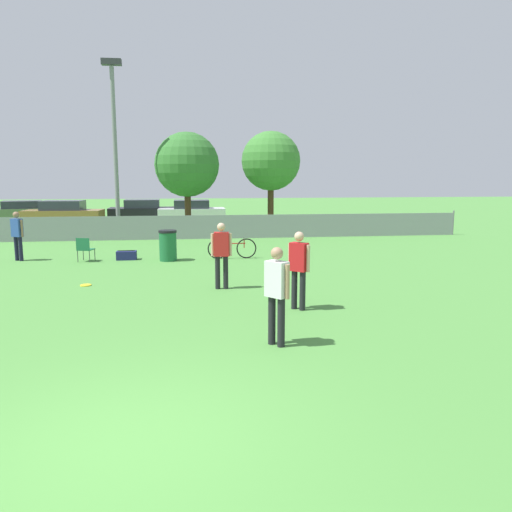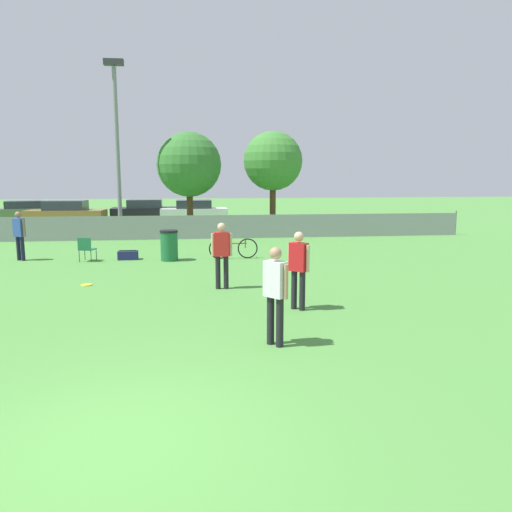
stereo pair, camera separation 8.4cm
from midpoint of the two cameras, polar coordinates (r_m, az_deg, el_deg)
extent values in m
plane|color=#4C8C3D|center=(6.02, -15.45, -20.12)|extent=(120.00, 120.00, 0.00)
cube|color=gray|center=(23.33, -9.23, 3.24)|extent=(27.55, 0.03, 1.10)
cylinder|color=slate|center=(26.65, 21.93, 3.54)|extent=(0.07, 0.07, 1.21)
cylinder|color=gray|center=(24.91, -15.45, 11.19)|extent=(0.20, 0.20, 7.87)
cube|color=#333338|center=(25.42, -15.87, 20.53)|extent=(0.90, 0.36, 0.28)
cylinder|color=#4C331E|center=(25.56, -7.46, 5.09)|extent=(0.32, 0.32, 2.25)
sphere|color=#33702D|center=(25.51, -7.57, 10.32)|extent=(3.21, 3.21, 3.21)
cylinder|color=#4C331E|center=(26.50, 2.01, 5.59)|extent=(0.32, 0.32, 2.52)
sphere|color=#3D7F33|center=(26.46, 2.04, 10.80)|extent=(3.07, 3.07, 3.07)
cylinder|color=black|center=(12.97, -4.18, -1.89)|extent=(0.13, 0.13, 0.86)
cylinder|color=black|center=(12.96, -3.26, -1.88)|extent=(0.13, 0.13, 0.86)
cube|color=red|center=(12.84, -3.75, 1.36)|extent=(0.40, 0.25, 0.62)
sphere|color=#D8AD8C|center=(12.79, -3.77, 3.34)|extent=(0.21, 0.21, 0.21)
cylinder|color=#D8AD8C|center=(12.85, -4.78, 1.29)|extent=(0.08, 0.08, 0.59)
cylinder|color=#D8AD8C|center=(12.84, -2.73, 1.31)|extent=(0.08, 0.08, 0.59)
cylinder|color=black|center=(11.03, 4.59, -3.86)|extent=(0.13, 0.13, 0.86)
cylinder|color=black|center=(10.93, 5.53, -4.00)|extent=(0.13, 0.13, 0.86)
cube|color=red|center=(10.84, 5.11, -0.11)|extent=(0.43, 0.42, 0.62)
sphere|color=#D8AD8C|center=(10.77, 5.15, 2.23)|extent=(0.21, 0.21, 0.21)
cylinder|color=#D8AD8C|center=(10.96, 4.08, -0.07)|extent=(0.08, 0.08, 0.59)
cylinder|color=#D8AD8C|center=(10.72, 6.16, -0.30)|extent=(0.08, 0.08, 0.59)
cylinder|color=black|center=(8.74, 1.95, -7.32)|extent=(0.13, 0.13, 0.86)
cylinder|color=black|center=(8.62, 3.01, -7.59)|extent=(0.13, 0.13, 0.86)
cube|color=silver|center=(8.50, 2.51, -2.66)|extent=(0.41, 0.43, 0.62)
sphere|color=tan|center=(8.42, 2.53, 0.31)|extent=(0.21, 0.21, 0.21)
cylinder|color=tan|center=(8.65, 1.34, -2.54)|extent=(0.08, 0.08, 0.59)
cylinder|color=tan|center=(8.36, 3.72, -2.97)|extent=(0.08, 0.08, 0.59)
cylinder|color=#191933|center=(19.01, -25.00, 0.77)|extent=(0.13, 0.13, 0.84)
cylinder|color=#191933|center=(19.16, -25.40, 0.80)|extent=(0.13, 0.13, 0.84)
cube|color=#2D4C9E|center=(19.01, -25.35, 2.96)|extent=(0.42, 0.37, 0.62)
sphere|color=#8C664C|center=(18.97, -25.44, 4.29)|extent=(0.21, 0.21, 0.21)
cylinder|color=#8C664C|center=(18.84, -24.90, 2.90)|extent=(0.08, 0.08, 0.59)
cylinder|color=#8C664C|center=(19.17, -25.79, 2.93)|extent=(0.08, 0.08, 0.59)
cylinder|color=yellow|center=(14.16, -18.63, -3.14)|extent=(0.29, 0.29, 0.03)
torus|color=yellow|center=(14.16, -18.63, -3.13)|extent=(0.29, 0.29, 0.03)
cylinder|color=#333338|center=(18.22, -17.66, 0.16)|extent=(0.02, 0.02, 0.39)
cylinder|color=#333338|center=(18.40, -18.85, 0.18)|extent=(0.02, 0.02, 0.39)
cylinder|color=#333338|center=(17.84, -18.21, -0.05)|extent=(0.02, 0.02, 0.39)
cylinder|color=#333338|center=(18.02, -19.42, -0.02)|extent=(0.02, 0.02, 0.39)
cube|color=#1E663F|center=(18.09, -18.57, 0.73)|extent=(0.57, 0.57, 0.03)
cube|color=#1E663F|center=(17.86, -18.91, 1.32)|extent=(0.46, 0.14, 0.41)
torus|color=black|center=(17.66, -4.12, 0.82)|extent=(0.71, 0.05, 0.71)
torus|color=black|center=(17.73, -0.83, 0.88)|extent=(0.71, 0.05, 0.71)
cylinder|color=#A51E19|center=(17.66, -2.47, 1.44)|extent=(0.94, 0.05, 0.04)
cylinder|color=#A51E19|center=(17.65, -3.20, 1.43)|extent=(0.03, 0.03, 0.37)
cylinder|color=#A51E19|center=(17.69, -1.09, 1.47)|extent=(0.03, 0.03, 0.34)
cube|color=black|center=(17.62, -3.21, 2.09)|extent=(0.16, 0.06, 0.04)
cylinder|color=black|center=(17.67, -1.09, 2.00)|extent=(0.03, 0.44, 0.03)
cylinder|color=#1E6638|center=(17.49, -9.75, 1.07)|extent=(0.59, 0.59, 0.98)
cylinder|color=black|center=(17.43, -9.80, 2.79)|extent=(0.62, 0.62, 0.08)
cube|color=navy|center=(18.06, -14.29, 0.09)|extent=(0.68, 0.37, 0.30)
cube|color=black|center=(18.03, -14.31, 0.62)|extent=(0.58, 0.04, 0.02)
cylinder|color=black|center=(36.22, -22.45, 4.39)|extent=(0.69, 0.31, 0.66)
cylinder|color=black|center=(34.63, -22.62, 4.20)|extent=(0.69, 0.31, 0.66)
cylinder|color=black|center=(36.51, -26.75, 4.14)|extent=(0.69, 0.31, 0.66)
cylinder|color=black|center=(34.93, -27.10, 3.93)|extent=(0.69, 0.31, 0.66)
cube|color=#59724C|center=(35.53, -24.76, 4.50)|extent=(4.69, 2.66, 0.63)
cube|color=#2D333D|center=(35.50, -24.82, 5.39)|extent=(2.57, 2.03, 0.47)
cylinder|color=black|center=(31.58, -18.02, 4.05)|extent=(0.69, 0.22, 0.68)
cylinder|color=black|center=(30.13, -18.70, 3.79)|extent=(0.69, 0.22, 0.68)
cylinder|color=black|center=(32.35, -22.72, 3.90)|extent=(0.69, 0.22, 0.68)
cylinder|color=black|center=(30.94, -23.60, 3.63)|extent=(0.69, 0.22, 0.68)
cube|color=olive|center=(31.20, -20.81, 4.28)|extent=(4.49, 1.96, 0.73)
cube|color=#2D333D|center=(31.16, -20.87, 5.45)|extent=(2.37, 1.64, 0.55)
cylinder|color=black|center=(33.62, -10.17, 4.63)|extent=(0.67, 0.20, 0.66)
cylinder|color=black|center=(32.02, -10.25, 4.40)|extent=(0.67, 0.20, 0.66)
cylinder|color=black|center=(33.79, -14.57, 4.50)|extent=(0.67, 0.20, 0.66)
cylinder|color=black|center=(32.19, -14.86, 4.27)|extent=(0.67, 0.20, 0.66)
cube|color=black|center=(32.86, -12.48, 4.84)|extent=(4.22, 1.94, 0.68)
cube|color=#2D333D|center=(32.83, -12.52, 5.88)|extent=(2.21, 1.67, 0.51)
cylinder|color=black|center=(32.54, -4.75, 4.58)|extent=(0.65, 0.18, 0.65)
cylinder|color=black|center=(30.96, -4.61, 4.35)|extent=(0.65, 0.18, 0.65)
cylinder|color=black|center=(32.52, -9.27, 4.49)|extent=(0.65, 0.18, 0.65)
cylinder|color=black|center=(30.94, -9.37, 4.26)|extent=(0.65, 0.18, 0.65)
cube|color=white|center=(31.70, -7.01, 4.83)|extent=(4.14, 1.82, 0.69)
cube|color=#2D333D|center=(31.66, -7.03, 5.91)|extent=(2.15, 1.60, 0.52)
camera|label=1|loc=(0.04, -89.79, 0.03)|focal=35.00mm
camera|label=2|loc=(0.04, 90.21, -0.03)|focal=35.00mm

